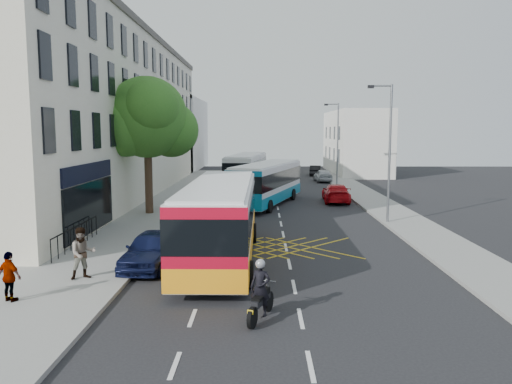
{
  "coord_description": "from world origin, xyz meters",
  "views": [
    {
      "loc": [
        -1.16,
        -17.14,
        5.51
      ],
      "look_at": [
        -1.46,
        9.62,
        2.2
      ],
      "focal_mm": 35.0,
      "sensor_mm": 36.0,
      "label": 1
    }
  ],
  "objects_px": {
    "distant_car_silver": "(323,175)",
    "distant_car_dark": "(315,170)",
    "bus_far": "(246,169)",
    "red_hatchback": "(336,193)",
    "parked_car_silver": "(178,241)",
    "bus_mid": "(267,183)",
    "pedestrian_near": "(83,253)",
    "street_tree": "(147,118)",
    "parked_car_blue": "(151,249)",
    "bus_near": "(220,219)",
    "lamp_near": "(388,146)",
    "distant_car_grey": "(263,172)",
    "lamp_far": "(337,140)",
    "pedestrian_far": "(10,277)",
    "motorbike": "(261,291)"
  },
  "relations": [
    {
      "from": "bus_near",
      "to": "parked_car_silver",
      "type": "height_order",
      "value": "bus_near"
    },
    {
      "from": "distant_car_silver",
      "to": "lamp_far",
      "type": "bearing_deg",
      "value": 96.44
    },
    {
      "from": "bus_near",
      "to": "distant_car_grey",
      "type": "height_order",
      "value": "bus_near"
    },
    {
      "from": "lamp_near",
      "to": "distant_car_silver",
      "type": "distance_m",
      "value": 24.97
    },
    {
      "from": "bus_mid",
      "to": "motorbike",
      "type": "distance_m",
      "value": 22.89
    },
    {
      "from": "bus_near",
      "to": "street_tree",
      "type": "bearing_deg",
      "value": 116.84
    },
    {
      "from": "distant_car_grey",
      "to": "bus_far",
      "type": "bearing_deg",
      "value": -107.66
    },
    {
      "from": "red_hatchback",
      "to": "lamp_near",
      "type": "bearing_deg",
      "value": 103.27
    },
    {
      "from": "lamp_far",
      "to": "bus_far",
      "type": "bearing_deg",
      "value": 178.46
    },
    {
      "from": "parked_car_silver",
      "to": "pedestrian_far",
      "type": "xyz_separation_m",
      "value": [
        -4.17,
        -6.6,
        0.33
      ]
    },
    {
      "from": "bus_mid",
      "to": "pedestrian_near",
      "type": "bearing_deg",
      "value": -92.43
    },
    {
      "from": "pedestrian_near",
      "to": "pedestrian_far",
      "type": "distance_m",
      "value": 2.83
    },
    {
      "from": "lamp_near",
      "to": "bus_near",
      "type": "height_order",
      "value": "lamp_near"
    },
    {
      "from": "bus_far",
      "to": "distant_car_dark",
      "type": "xyz_separation_m",
      "value": [
        8.15,
        11.95,
        -1.05
      ]
    },
    {
      "from": "pedestrian_near",
      "to": "pedestrian_far",
      "type": "bearing_deg",
      "value": -151.4
    },
    {
      "from": "parked_car_silver",
      "to": "distant_car_grey",
      "type": "bearing_deg",
      "value": 85.02
    },
    {
      "from": "bus_mid",
      "to": "distant_car_grey",
      "type": "relative_size",
      "value": 2.43
    },
    {
      "from": "motorbike",
      "to": "red_hatchback",
      "type": "xyz_separation_m",
      "value": [
        5.79,
        24.25,
        -0.15
      ]
    },
    {
      "from": "bus_near",
      "to": "distant_car_grey",
      "type": "bearing_deg",
      "value": 87.13
    },
    {
      "from": "bus_far",
      "to": "pedestrian_far",
      "type": "xyz_separation_m",
      "value": [
        -6.4,
        -34.27,
        -0.72
      ]
    },
    {
      "from": "bus_far",
      "to": "distant_car_grey",
      "type": "xyz_separation_m",
      "value": [
        1.72,
        8.84,
        -1.03
      ]
    },
    {
      "from": "lamp_far",
      "to": "parked_car_blue",
      "type": "bearing_deg",
      "value": -111.78
    },
    {
      "from": "pedestrian_near",
      "to": "lamp_far",
      "type": "bearing_deg",
      "value": 35.62
    },
    {
      "from": "parked_car_silver",
      "to": "pedestrian_far",
      "type": "distance_m",
      "value": 7.82
    },
    {
      "from": "distant_car_silver",
      "to": "parked_car_blue",
      "type": "bearing_deg",
      "value": 69.93
    },
    {
      "from": "lamp_far",
      "to": "pedestrian_near",
      "type": "height_order",
      "value": "lamp_far"
    },
    {
      "from": "parked_car_silver",
      "to": "red_hatchback",
      "type": "xyz_separation_m",
      "value": [
        9.51,
        16.57,
        0.08
      ]
    },
    {
      "from": "distant_car_dark",
      "to": "pedestrian_far",
      "type": "xyz_separation_m",
      "value": [
        -14.55,
        -46.23,
        0.32
      ]
    },
    {
      "from": "motorbike",
      "to": "lamp_near",
      "type": "bearing_deg",
      "value": 83.25
    },
    {
      "from": "bus_mid",
      "to": "lamp_near",
      "type": "bearing_deg",
      "value": -31.07
    },
    {
      "from": "parked_car_silver",
      "to": "distant_car_grey",
      "type": "xyz_separation_m",
      "value": [
        3.95,
        36.51,
        0.02
      ]
    },
    {
      "from": "bus_far",
      "to": "pedestrian_near",
      "type": "bearing_deg",
      "value": -91.54
    },
    {
      "from": "lamp_far",
      "to": "street_tree",
      "type": "bearing_deg",
      "value": -130.81
    },
    {
      "from": "bus_mid",
      "to": "red_hatchback",
      "type": "xyz_separation_m",
      "value": [
        5.35,
        1.37,
        -0.93
      ]
    },
    {
      "from": "red_hatchback",
      "to": "distant_car_grey",
      "type": "height_order",
      "value": "red_hatchback"
    },
    {
      "from": "distant_car_silver",
      "to": "distant_car_dark",
      "type": "xyz_separation_m",
      "value": [
        -0.02,
        7.54,
        -0.07
      ]
    },
    {
      "from": "bus_mid",
      "to": "pedestrian_near",
      "type": "relative_size",
      "value": 5.97
    },
    {
      "from": "street_tree",
      "to": "bus_far",
      "type": "xyz_separation_m",
      "value": [
        5.83,
        17.27,
        -4.62
      ]
    },
    {
      "from": "bus_far",
      "to": "red_hatchback",
      "type": "xyz_separation_m",
      "value": [
        7.28,
        -11.1,
        -0.97
      ]
    },
    {
      "from": "pedestrian_far",
      "to": "parked_car_silver",
      "type": "bearing_deg",
      "value": -98.88
    },
    {
      "from": "lamp_near",
      "to": "bus_mid",
      "type": "bearing_deg",
      "value": 131.8
    },
    {
      "from": "parked_car_blue",
      "to": "distant_car_dark",
      "type": "distance_m",
      "value": 43.16
    },
    {
      "from": "bus_near",
      "to": "bus_far",
      "type": "distance_m",
      "value": 28.4
    },
    {
      "from": "bus_mid",
      "to": "distant_car_grey",
      "type": "xyz_separation_m",
      "value": [
        -0.2,
        21.31,
        -0.99
      ]
    },
    {
      "from": "motorbike",
      "to": "pedestrian_near",
      "type": "bearing_deg",
      "value": 170.71
    },
    {
      "from": "parked_car_blue",
      "to": "parked_car_silver",
      "type": "xyz_separation_m",
      "value": [
        0.7,
        2.09,
        -0.12
      ]
    },
    {
      "from": "lamp_far",
      "to": "pedestrian_near",
      "type": "xyz_separation_m",
      "value": [
        -13.83,
        -31.6,
        -3.52
      ]
    },
    {
      "from": "bus_far",
      "to": "parked_car_silver",
      "type": "height_order",
      "value": "bus_far"
    },
    {
      "from": "street_tree",
      "to": "distant_car_grey",
      "type": "height_order",
      "value": "street_tree"
    },
    {
      "from": "bus_far",
      "to": "pedestrian_near",
      "type": "distance_m",
      "value": 32.23
    }
  ]
}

